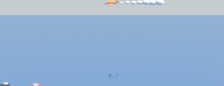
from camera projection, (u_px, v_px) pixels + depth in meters
The scene contains 4 objects.
motorboat_mid_cluster at pixel (114, 75), 203.36m from camera, with size 7.55×3.55×2.12m.
motorboat_outer_ring_b at pixel (3, 85), 179.27m from camera, with size 7.32×6.01×2.20m.
biplane_lead at pixel (111, 3), 146.87m from camera, with size 6.59×6.61×3.89m.
smoke_trail_lead at pixel (149, 2), 142.33m from camera, with size 18.06×17.38×3.59m.
Camera 1 is at (-78.17, -126.03, 53.68)m, focal length 45.55 mm.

